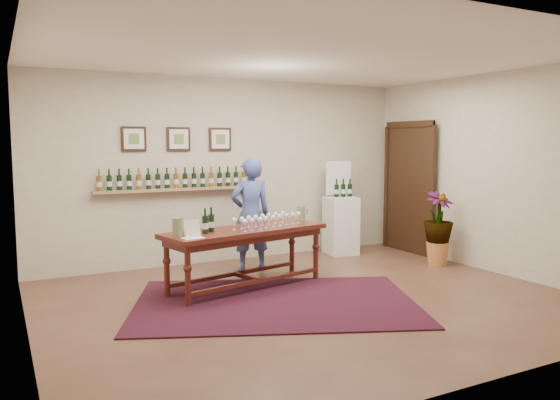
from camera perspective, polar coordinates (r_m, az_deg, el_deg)
name	(u,v)px	position (r m, az deg, el deg)	size (l,w,h in m)	color
ground	(312,300)	(6.47, 3.34, -10.39)	(6.00, 6.00, 0.00)	#512D23
room_shell	(365,186)	(8.96, 8.86, 1.41)	(6.00, 6.00, 6.00)	beige
rug	(275,302)	(6.35, -0.47, -10.64)	(3.17, 2.11, 0.02)	#4F0E0E
tasting_table	(246,237)	(6.85, -3.59, -3.92)	(2.24, 1.11, 0.76)	#411310
table_glasses	(265,221)	(6.94, -1.61, -2.17)	(1.15, 0.27, 0.16)	silver
table_bottles	(208,221)	(6.53, -7.51, -2.22)	(0.26, 0.15, 0.27)	black
pitcher_left	(178,227)	(6.30, -10.65, -2.82)	(0.14, 0.14, 0.22)	olive
pitcher_right	(301,213)	(7.50, 2.23, -1.39)	(0.13, 0.13, 0.20)	olive
menu_card	(192,229)	(6.21, -9.18, -2.98)	(0.23, 0.17, 0.21)	white
display_pedestal	(341,225)	(9.04, 6.36, -2.65)	(0.47, 0.47, 0.94)	white
pedestal_bottles	(343,188)	(8.97, 6.62, 1.23)	(0.29, 0.08, 0.29)	black
info_sign	(338,178)	(9.07, 6.12, 2.31)	(0.44, 0.02, 0.61)	white
potted_plant	(438,228)	(8.43, 16.20, -2.86)	(0.55, 0.55, 0.96)	#C07440
person	(250,215)	(7.78, -3.11, -1.52)	(0.59, 0.39, 1.62)	#3C4C8E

